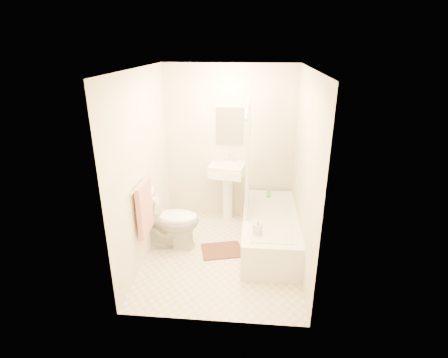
# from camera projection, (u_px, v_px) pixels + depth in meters

# --- Properties ---
(floor) EXTENTS (2.40, 2.40, 0.00)m
(floor) POSITION_uv_depth(u_px,v_px,m) (222.00, 255.00, 4.71)
(floor) COLOR beige
(floor) RESTS_ON ground
(ceiling) EXTENTS (2.40, 2.40, 0.00)m
(ceiling) POSITION_uv_depth(u_px,v_px,m) (222.00, 69.00, 3.83)
(ceiling) COLOR white
(ceiling) RESTS_ON ground
(wall_back) EXTENTS (2.00, 0.02, 2.40)m
(wall_back) POSITION_uv_depth(u_px,v_px,m) (230.00, 144.00, 5.38)
(wall_back) COLOR beige
(wall_back) RESTS_ON ground
(wall_left) EXTENTS (0.02, 2.40, 2.40)m
(wall_left) POSITION_uv_depth(u_px,v_px,m) (142.00, 169.00, 4.35)
(wall_left) COLOR beige
(wall_left) RESTS_ON ground
(wall_right) EXTENTS (0.02, 2.40, 2.40)m
(wall_right) POSITION_uv_depth(u_px,v_px,m) (305.00, 174.00, 4.19)
(wall_right) COLOR beige
(wall_right) RESTS_ON ground
(mirror) EXTENTS (0.40, 0.03, 0.55)m
(mirror) POSITION_uv_depth(u_px,v_px,m) (230.00, 126.00, 5.25)
(mirror) COLOR white
(mirror) RESTS_ON wall_back
(curtain_rod) EXTENTS (0.03, 1.70, 0.03)m
(curtain_rod) POSITION_uv_depth(u_px,v_px,m) (249.00, 104.00, 4.04)
(curtain_rod) COLOR silver
(curtain_rod) RESTS_ON wall_back
(shower_curtain) EXTENTS (0.04, 0.80, 1.55)m
(shower_curtain) POSITION_uv_depth(u_px,v_px,m) (248.00, 158.00, 4.70)
(shower_curtain) COLOR silver
(shower_curtain) RESTS_ON curtain_rod
(towel_bar) EXTENTS (0.02, 0.60, 0.02)m
(towel_bar) POSITION_uv_depth(u_px,v_px,m) (140.00, 184.00, 4.16)
(towel_bar) COLOR silver
(towel_bar) RESTS_ON wall_left
(towel) EXTENTS (0.06, 0.45, 0.66)m
(towel) POSITION_uv_depth(u_px,v_px,m) (145.00, 208.00, 4.27)
(towel) COLOR #CC7266
(towel) RESTS_ON towel_bar
(toilet_paper) EXTENTS (0.11, 0.12, 0.12)m
(toilet_paper) POSITION_uv_depth(u_px,v_px,m) (154.00, 201.00, 4.64)
(toilet_paper) COLOR white
(toilet_paper) RESTS_ON wall_left
(toilet) EXTENTS (0.86, 0.51, 0.81)m
(toilet) POSITION_uv_depth(u_px,v_px,m) (169.00, 220.00, 4.77)
(toilet) COLOR white
(toilet) RESTS_ON floor
(sink) EXTENTS (0.57, 0.49, 1.01)m
(sink) POSITION_uv_depth(u_px,v_px,m) (227.00, 189.00, 5.51)
(sink) COLOR white
(sink) RESTS_ON floor
(bathtub) EXTENTS (0.73, 1.68, 0.47)m
(bathtub) POSITION_uv_depth(u_px,v_px,m) (270.00, 230.00, 4.85)
(bathtub) COLOR white
(bathtub) RESTS_ON floor
(bath_mat) EXTENTS (0.62, 0.52, 0.02)m
(bath_mat) POSITION_uv_depth(u_px,v_px,m) (222.00, 250.00, 4.79)
(bath_mat) COLOR #542E23
(bath_mat) RESTS_ON floor
(soap_bottle) EXTENTS (0.12, 0.13, 0.21)m
(soap_bottle) POSITION_uv_depth(u_px,v_px,m) (258.00, 227.00, 4.25)
(soap_bottle) COLOR white
(soap_bottle) RESTS_ON bathtub
(scrub_brush) EXTENTS (0.07, 0.19, 0.04)m
(scrub_brush) POSITION_uv_depth(u_px,v_px,m) (269.00, 194.00, 5.36)
(scrub_brush) COLOR #48B55B
(scrub_brush) RESTS_ON bathtub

